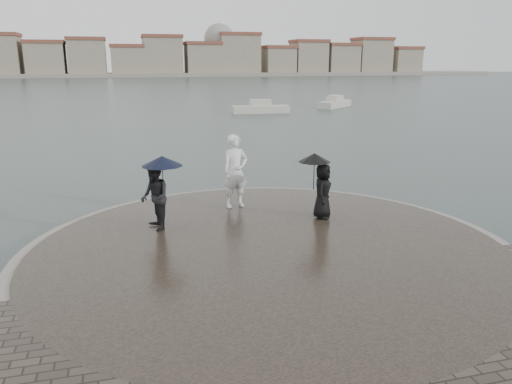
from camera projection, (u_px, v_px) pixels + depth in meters
name	position (u px, v px, depth m)	size (l,w,h in m)	color
ground	(322.00, 328.00, 9.44)	(400.00, 400.00, 0.00)	#2B3835
kerb_ring	(269.00, 254.00, 12.67)	(12.50, 12.50, 0.32)	gray
quay_tip	(269.00, 253.00, 12.66)	(11.90, 11.90, 0.36)	#2D261E
statue	(235.00, 171.00, 15.78)	(0.85, 0.56, 2.32)	white
visitor_left	(157.00, 188.00, 13.65)	(1.25, 1.18, 2.04)	black
visitor_right	(320.00, 182.00, 14.66)	(1.17, 1.06, 1.95)	black
far_skyline	(107.00, 59.00, 156.42)	(260.00, 20.00, 37.00)	gray
boats	(300.00, 106.00, 51.45)	(14.89, 7.24, 1.50)	beige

